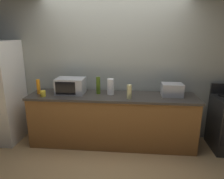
% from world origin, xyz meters
% --- Properties ---
extents(ground_plane, '(8.00, 8.00, 0.00)m').
position_xyz_m(ground_plane, '(0.00, 0.00, 0.00)').
color(ground_plane, tan).
extents(back_wall, '(6.40, 0.10, 2.70)m').
position_xyz_m(back_wall, '(0.00, 0.81, 1.35)').
color(back_wall, '#9EA399').
rests_on(back_wall, ground_plane).
extents(counter_run, '(2.84, 0.64, 0.90)m').
position_xyz_m(counter_run, '(0.00, 0.40, 0.45)').
color(counter_run, brown).
rests_on(counter_run, ground_plane).
extents(microwave, '(0.48, 0.35, 0.27)m').
position_xyz_m(microwave, '(-0.72, 0.45, 1.04)').
color(microwave, '#B7BABF').
rests_on(microwave, counter_run).
extents(toaster_oven, '(0.34, 0.26, 0.21)m').
position_xyz_m(toaster_oven, '(1.00, 0.46, 1.01)').
color(toaster_oven, '#B7BABF').
rests_on(toaster_oven, counter_run).
extents(paper_towel_roll, '(0.12, 0.12, 0.27)m').
position_xyz_m(paper_towel_roll, '(-0.03, 0.45, 1.04)').
color(paper_towel_roll, white).
rests_on(paper_towel_roll, counter_run).
extents(bottle_vinegar, '(0.08, 0.08, 0.22)m').
position_xyz_m(bottle_vinegar, '(0.29, 0.25, 1.01)').
color(bottle_vinegar, beige).
rests_on(bottle_vinegar, counter_run).
extents(bottle_olive_oil, '(0.07, 0.07, 0.29)m').
position_xyz_m(bottle_olive_oil, '(-0.25, 0.48, 1.05)').
color(bottle_olive_oil, '#4C6B19').
rests_on(bottle_olive_oil, counter_run).
extents(bottle_dish_soap, '(0.06, 0.06, 0.25)m').
position_xyz_m(bottle_dish_soap, '(-1.27, 0.38, 1.03)').
color(bottle_dish_soap, orange).
rests_on(bottle_dish_soap, counter_run).
extents(mug_yellow, '(0.08, 0.08, 0.10)m').
position_xyz_m(mug_yellow, '(-1.13, 0.22, 0.95)').
color(mug_yellow, yellow).
rests_on(mug_yellow, counter_run).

